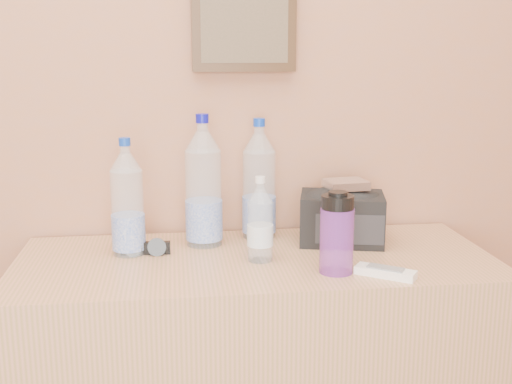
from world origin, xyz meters
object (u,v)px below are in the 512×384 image
ac_remote (385,272)px  foil_packet (346,184)px  pet_small (260,224)px  sunglasses (145,248)px  pet_large_b (203,188)px  toiletry_bag (342,215)px  pet_large_c (259,185)px  pet_large_a (127,204)px  nalgene_bottle (337,233)px

ac_remote → foil_packet: 0.33m
pet_small → sunglasses: 0.33m
sunglasses → ac_remote: bearing=-20.7°
pet_large_b → sunglasses: bearing=-155.9°
pet_large_b → pet_small: bearing=-49.7°
toiletry_bag → pet_large_b: bearing=-170.6°
pet_large_b → pet_large_c: size_ratio=1.06×
pet_large_b → pet_small: 0.22m
sunglasses → foil_packet: size_ratio=1.20×
pet_large_b → ac_remote: 0.56m
toiletry_bag → foil_packet: 0.09m
foil_packet → pet_small: bearing=-153.8°
pet_large_a → pet_large_c: size_ratio=0.90×
foil_packet → pet_large_b: bearing=175.1°
pet_large_a → sunglasses: (0.04, -0.01, -0.12)m
ac_remote → foil_packet: foil_packet is taller
pet_large_a → toiletry_bag: size_ratio=1.36×
nalgene_bottle → ac_remote: size_ratio=1.40×
nalgene_bottle → sunglasses: 0.53m
pet_large_c → ac_remote: bearing=-55.4°
pet_large_c → ac_remote: size_ratio=2.39×
pet_large_c → toiletry_bag: (0.23, -0.08, -0.08)m
sunglasses → ac_remote: 0.64m
pet_large_a → nalgene_bottle: 0.57m
pet_large_a → pet_large_b: size_ratio=0.86×
pet_small → foil_packet: (0.26, 0.13, 0.07)m
pet_large_a → pet_large_b: 0.22m
sunglasses → pet_large_b: bearing=26.4°
nalgene_bottle → ac_remote: bearing=-21.6°
pet_large_c → sunglasses: size_ratio=2.61×
sunglasses → toiletry_bag: (0.56, 0.05, 0.06)m
toiletry_bag → nalgene_bottle: bearing=-94.2°
pet_large_c → toiletry_bag: size_ratio=1.50×
pet_large_b → nalgene_bottle: 0.42m
nalgene_bottle → toiletry_bag: 0.26m
pet_large_b → foil_packet: size_ratio=3.31×
toiletry_bag → foil_packet: bearing=-28.2°
pet_large_a → pet_small: (0.35, -0.10, -0.04)m
pet_large_a → pet_small: 0.36m
pet_small → nalgene_bottle: 0.21m
pet_large_a → pet_large_b: bearing=16.4°
pet_large_a → toiletry_bag: (0.60, 0.03, -0.06)m
pet_large_a → nalgene_bottle: bearing=-22.7°
foil_packet → toiletry_bag: bearing=138.4°
pet_small → sunglasses: bearing=163.4°
pet_small → toiletry_bag: 0.29m
sunglasses → pet_large_c: bearing=23.7°
pet_large_c → pet_small: size_ratio=1.56×
pet_large_a → toiletry_bag: pet_large_a is taller
nalgene_bottle → toiletry_bag: size_ratio=0.88×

